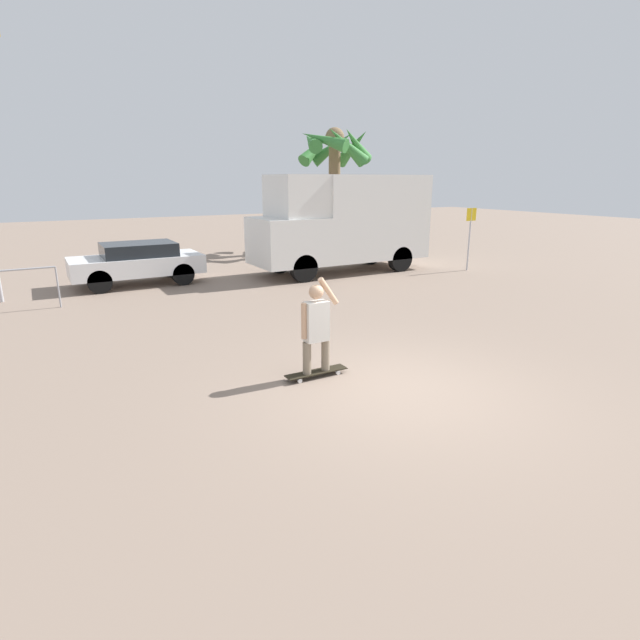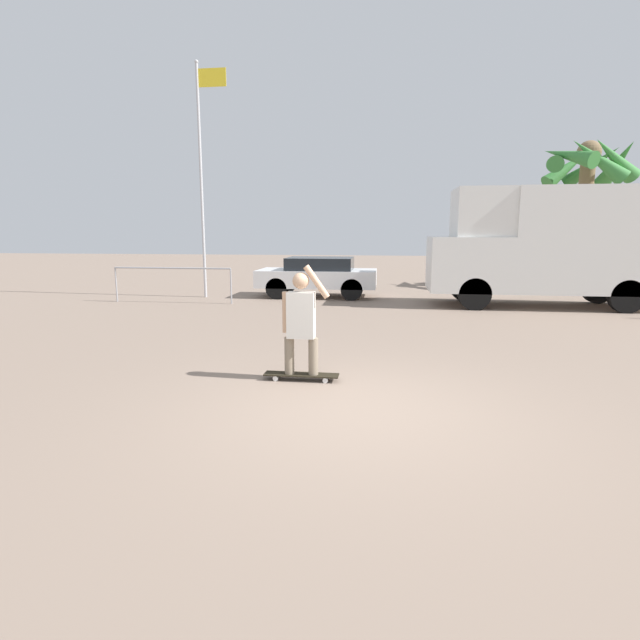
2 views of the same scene
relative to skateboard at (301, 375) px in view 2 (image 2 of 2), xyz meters
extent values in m
plane|color=gray|center=(0.89, -1.18, -0.08)|extent=(80.00, 80.00, 0.00)
cube|color=black|center=(0.00, 0.00, 0.01)|extent=(1.09, 0.24, 0.02)
cylinder|color=white|center=(-0.36, -0.10, -0.04)|extent=(0.08, 0.03, 0.08)
cylinder|color=white|center=(-0.36, 0.10, -0.04)|extent=(0.08, 0.03, 0.08)
cylinder|color=white|center=(0.36, -0.10, -0.04)|extent=(0.08, 0.03, 0.08)
cylinder|color=white|center=(0.36, 0.10, -0.04)|extent=(0.08, 0.03, 0.08)
cylinder|color=gray|center=(-0.18, 0.00, 0.28)|extent=(0.14, 0.14, 0.54)
cylinder|color=gray|center=(0.18, 0.00, 0.28)|extent=(0.14, 0.14, 0.54)
cube|color=silver|center=(0.00, 0.00, 0.88)|extent=(0.39, 0.22, 0.66)
sphere|color=tan|center=(0.00, 0.00, 1.37)|extent=(0.24, 0.24, 0.24)
cylinder|color=tan|center=(-0.22, 0.00, 0.92)|extent=(0.09, 0.09, 0.59)
cylinder|color=tan|center=(0.22, 0.00, 1.36)|extent=(0.38, 0.09, 0.48)
cylinder|color=black|center=(3.59, 7.17, 0.37)|extent=(0.89, 0.28, 0.89)
cylinder|color=black|center=(3.59, 9.02, 0.37)|extent=(0.89, 0.28, 0.89)
cylinder|color=black|center=(7.49, 7.17, 0.37)|extent=(0.89, 0.28, 0.89)
cylinder|color=black|center=(7.49, 9.02, 0.37)|extent=(0.89, 0.28, 0.89)
cube|color=white|center=(3.50, 8.09, 1.13)|extent=(2.20, 2.13, 1.54)
cube|color=black|center=(3.06, 8.09, 1.44)|extent=(0.04, 1.81, 0.77)
cube|color=white|center=(6.64, 8.09, 1.81)|extent=(4.08, 2.13, 2.88)
cube|color=white|center=(3.83, 8.09, 2.58)|extent=(1.54, 1.96, 1.35)
cylinder|color=black|center=(-2.29, 8.62, 0.26)|extent=(0.68, 0.22, 0.68)
cylinder|color=black|center=(-2.29, 10.18, 0.26)|extent=(0.68, 0.22, 0.68)
cylinder|color=black|center=(0.11, 8.62, 0.26)|extent=(0.68, 0.22, 0.68)
cylinder|color=black|center=(0.11, 10.18, 0.26)|extent=(0.68, 0.22, 0.68)
cube|color=white|center=(-1.09, 9.40, 0.54)|extent=(3.87, 1.78, 0.55)
cube|color=black|center=(-0.99, 9.40, 1.02)|extent=(2.13, 1.57, 0.40)
cylinder|color=brown|center=(8.37, 13.14, 2.41)|extent=(0.52, 0.52, 4.97)
sphere|color=brown|center=(8.37, 13.14, 4.89)|extent=(0.83, 0.83, 0.83)
cone|color=#387F38|center=(9.43, 13.29, 4.52)|extent=(0.89, 2.16, 1.74)
cone|color=#387F38|center=(8.84, 14.10, 4.52)|extent=(2.15, 1.46, 1.73)
cone|color=#387F38|center=(8.03, 14.16, 4.51)|extent=(2.17, 1.23, 1.74)
cone|color=#387F38|center=(7.35, 13.47, 4.71)|extent=(1.25, 2.30, 1.17)
cone|color=#387F38|center=(7.47, 12.56, 4.72)|extent=(1.72, 2.19, 1.15)
cone|color=#387F38|center=(8.31, 12.07, 4.50)|extent=(2.10, 0.72, 1.78)
cone|color=#387F38|center=(8.89, 12.20, 4.55)|extent=(2.16, 1.55, 1.64)
cylinder|color=#B7B7BC|center=(-4.72, 8.80, 3.52)|extent=(0.09, 0.09, 7.19)
sphere|color=#B7B7BC|center=(-4.72, 8.80, 7.16)|extent=(0.12, 0.12, 0.12)
cube|color=yellow|center=(-4.24, 8.80, 6.69)|extent=(0.88, 0.02, 0.54)
cylinder|color=#99999E|center=(-5.21, 7.38, 0.97)|extent=(3.64, 0.05, 0.05)
cylinder|color=#99999E|center=(-7.03, 7.38, 0.45)|extent=(0.04, 0.04, 1.05)
cylinder|color=#99999E|center=(-3.39, 7.38, 0.45)|extent=(0.04, 0.04, 1.05)
camera|label=1|loc=(-3.81, -6.74, 3.09)|focal=28.00mm
camera|label=2|loc=(1.20, -6.89, 2.05)|focal=28.00mm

